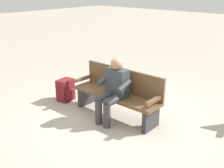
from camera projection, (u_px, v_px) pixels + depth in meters
ground_plane at (116, 115)px, 5.23m from camera, size 40.00×40.00×0.00m
bench_near at (118, 92)px, 5.12m from camera, size 1.81×0.51×0.90m
person_seated at (113, 88)px, 4.85m from camera, size 0.58×0.58×1.18m
backpack at (66, 90)px, 5.84m from camera, size 0.33×0.38×0.47m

